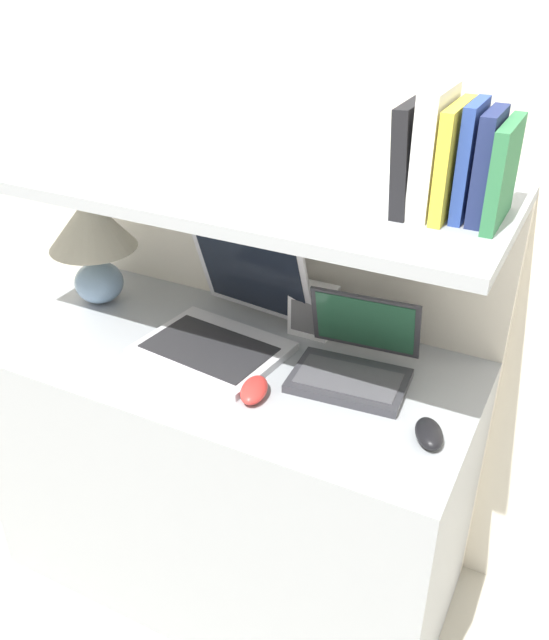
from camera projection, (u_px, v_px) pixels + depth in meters
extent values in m
cube|color=silver|center=(287.00, 142.00, 1.71)|extent=(6.00, 0.05, 2.40)
cube|color=#999EA3|center=(228.00, 473.00, 1.84)|extent=(1.23, 0.57, 0.76)
cube|color=silver|center=(279.00, 357.00, 1.98)|extent=(1.23, 0.04, 1.16)
cube|color=#999EA3|center=(232.00, 184.00, 1.50)|extent=(1.23, 0.51, 0.03)
ellipsoid|color=#7593B2|center=(99.00, 282.00, 1.88)|extent=(0.13, 0.13, 0.12)
cylinder|color=tan|center=(95.00, 255.00, 1.84)|extent=(0.02, 0.02, 0.05)
cone|color=#B2AD99|center=(90.00, 222.00, 1.79)|extent=(0.24, 0.24, 0.14)
cube|color=silver|center=(212.00, 349.00, 1.67)|extent=(0.37, 0.30, 0.02)
cube|color=#232326|center=(209.00, 347.00, 1.66)|extent=(0.32, 0.22, 0.00)
cube|color=silver|center=(253.00, 274.00, 1.73)|extent=(0.35, 0.13, 0.25)
cube|color=black|center=(252.00, 274.00, 1.73)|extent=(0.31, 0.11, 0.22)
cube|color=#333338|center=(349.00, 381.00, 1.55)|extent=(0.28, 0.20, 0.02)
cube|color=#47474C|center=(348.00, 378.00, 1.54)|extent=(0.24, 0.14, 0.00)
cube|color=#333338|center=(365.00, 323.00, 1.60)|extent=(0.27, 0.08, 0.16)
cube|color=#235138|center=(365.00, 323.00, 1.60)|extent=(0.24, 0.07, 0.14)
ellipsoid|color=red|center=(254.00, 390.00, 1.51)|extent=(0.08, 0.11, 0.04)
ellipsoid|color=black|center=(429.00, 433.00, 1.38)|extent=(0.09, 0.11, 0.04)
cube|color=white|center=(314.00, 310.00, 1.74)|extent=(0.11, 0.09, 0.12)
cube|color=#59595B|center=(306.00, 318.00, 1.70)|extent=(0.09, 0.00, 0.09)
cube|color=#2D7042|center=(504.00, 173.00, 1.22)|extent=(0.02, 0.18, 0.19)
cube|color=navy|center=(487.00, 167.00, 1.23)|extent=(0.03, 0.13, 0.20)
cube|color=#284293|center=(470.00, 161.00, 1.24)|extent=(0.02, 0.13, 0.21)
cube|color=gold|center=(453.00, 160.00, 1.25)|extent=(0.02, 0.18, 0.21)
cube|color=silver|center=(433.00, 151.00, 1.26)|extent=(0.04, 0.16, 0.23)
cube|color=black|center=(412.00, 156.00, 1.29)|extent=(0.04, 0.18, 0.21)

